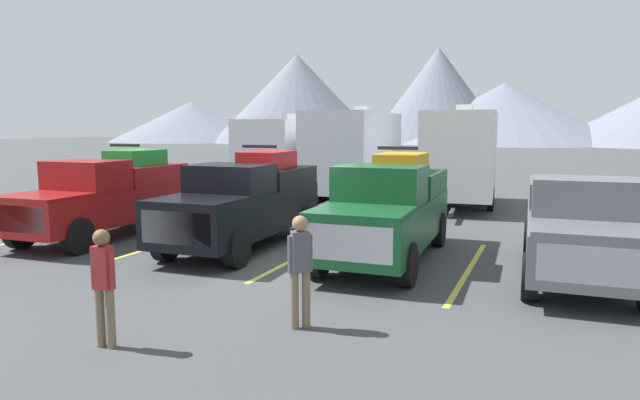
{
  "coord_description": "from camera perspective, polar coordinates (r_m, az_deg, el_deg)",
  "views": [
    {
      "loc": [
        5.42,
        -11.1,
        3.05
      ],
      "look_at": [
        0.0,
        1.9,
        1.2
      ],
      "focal_mm": 31.42,
      "sensor_mm": 36.0,
      "label": 1
    }
  ],
  "objects": [
    {
      "name": "pickup_truck_d",
      "position": [
        12.5,
        25.01,
        -2.27
      ],
      "size": [
        2.31,
        5.54,
        2.08
      ],
      "color": "#595B60",
      "rests_on": "ground"
    },
    {
      "name": "pickup_truck_b",
      "position": [
        14.41,
        -7.64,
        -0.04
      ],
      "size": [
        2.28,
        5.74,
        2.56
      ],
      "color": "black",
      "rests_on": "ground"
    },
    {
      "name": "lot_stripe_a",
      "position": [
        18.06,
        -24.65,
        -2.91
      ],
      "size": [
        0.12,
        5.5,
        0.01
      ],
      "primitive_type": "cube",
      "color": "gold",
      "rests_on": "ground"
    },
    {
      "name": "lot_stripe_b",
      "position": [
        15.47,
        -14.84,
        -4.12
      ],
      "size": [
        0.12,
        5.5,
        0.01
      ],
      "primitive_type": "cube",
      "color": "gold",
      "rests_on": "ground"
    },
    {
      "name": "camper_trailer_a",
      "position": [
        24.59,
        -3.24,
        4.84
      ],
      "size": [
        2.87,
        7.97,
        3.63
      ],
      "color": "silver",
      "rests_on": "ground"
    },
    {
      "name": "camper_trailer_b",
      "position": [
        23.73,
        3.63,
        5.11
      ],
      "size": [
        3.13,
        8.83,
        3.93
      ],
      "color": "silver",
      "rests_on": "ground"
    },
    {
      "name": "pickup_truck_c",
      "position": [
        13.04,
        6.97,
        -0.76
      ],
      "size": [
        2.28,
        5.88,
        2.57
      ],
      "color": "#144723",
      "rests_on": "ground"
    },
    {
      "name": "lot_stripe_d",
      "position": [
        12.47,
        14.9,
        -6.91
      ],
      "size": [
        0.12,
        5.5,
        0.01
      ],
      "primitive_type": "cube",
      "color": "gold",
      "rests_on": "ground"
    },
    {
      "name": "pickup_truck_a",
      "position": [
        16.66,
        -20.85,
        0.56
      ],
      "size": [
        2.29,
        5.62,
        2.55
      ],
      "color": "maroon",
      "rests_on": "ground"
    },
    {
      "name": "person_c",
      "position": [
        8.3,
        -21.19,
        -7.61
      ],
      "size": [
        0.37,
        0.23,
        1.67
      ],
      "color": "#726047",
      "rests_on": "ground"
    },
    {
      "name": "ground_plane",
      "position": [
        12.72,
        -3.31,
        -6.4
      ],
      "size": [
        240.0,
        240.0,
        0.0
      ],
      "primitive_type": "plane",
      "color": "#3F4244"
    },
    {
      "name": "lot_stripe_c",
      "position": [
        13.51,
        -1.64,
        -5.55
      ],
      "size": [
        0.12,
        5.5,
        0.01
      ],
      "primitive_type": "cube",
      "color": "gold",
      "rests_on": "ground"
    },
    {
      "name": "camper_trailer_c",
      "position": [
        21.87,
        14.22,
        4.63
      ],
      "size": [
        2.93,
        7.36,
        3.89
      ],
      "color": "white",
      "rests_on": "ground"
    },
    {
      "name": "person_a",
      "position": [
        8.47,
        -2.03,
        -6.52
      ],
      "size": [
        0.33,
        0.32,
        1.74
      ],
      "color": "#726047",
      "rests_on": "ground"
    },
    {
      "name": "mountain_ridge",
      "position": [
        103.36,
        20.17,
        8.73
      ],
      "size": [
        162.16,
        47.72,
        17.53
      ],
      "color": "slate",
      "rests_on": "ground"
    }
  ]
}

